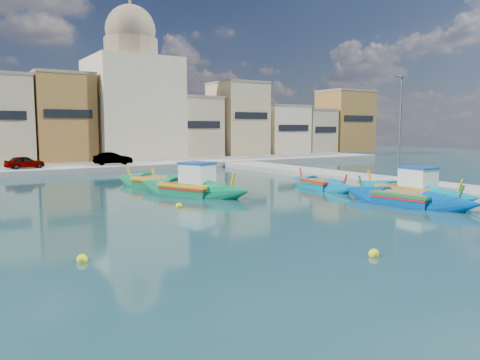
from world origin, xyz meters
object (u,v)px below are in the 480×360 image
object	(u,v)px
quay_street_lamp	(400,127)
luzzu_cyan_mid	(321,185)
luzzu_turquoise_cabin	(411,192)
luzzu_green	(159,183)
luzzu_blue_south	(406,200)
luzzu_blue_cabin	(192,189)
church_block	(132,94)

from	to	relation	value
quay_street_lamp	luzzu_cyan_mid	world-z (taller)	quay_street_lamp
luzzu_turquoise_cabin	luzzu_cyan_mid	bearing A→B (deg)	105.26
luzzu_cyan_mid	luzzu_green	distance (m)	11.74
quay_street_lamp	luzzu_blue_south	size ratio (longest dim) A/B	0.91
luzzu_turquoise_cabin	luzzu_blue_south	xyz separation A→B (m)	(-2.36, -1.50, -0.11)
quay_street_lamp	luzzu_blue_cabin	xyz separation A→B (m)	(-14.04, 4.89, -3.94)
quay_street_lamp	luzzu_blue_south	distance (m)	8.46
luzzu_turquoise_cabin	luzzu_green	bearing A→B (deg)	130.43
luzzu_cyan_mid	luzzu_green	size ratio (longest dim) A/B	0.91
church_block	luzzu_green	xyz separation A→B (m)	(-6.87, -24.35, -8.12)
luzzu_green	luzzu_blue_south	xyz separation A→B (m)	(8.84, -14.65, -0.02)
luzzu_cyan_mid	luzzu_green	xyz separation A→B (m)	(-9.50, 6.91, 0.05)
luzzu_turquoise_cabin	luzzu_blue_cabin	bearing A→B (deg)	142.49
quay_street_lamp	luzzu_turquoise_cabin	world-z (taller)	quay_street_lamp
luzzu_green	luzzu_blue_south	world-z (taller)	luzzu_green
quay_street_lamp	luzzu_cyan_mid	size ratio (longest dim) A/B	1.04
luzzu_green	quay_street_lamp	bearing A→B (deg)	-34.00
luzzu_cyan_mid	luzzu_blue_south	xyz separation A→B (m)	(-0.66, -7.74, 0.02)
church_block	luzzu_turquoise_cabin	size ratio (longest dim) A/B	2.02
church_block	luzzu_cyan_mid	bearing A→B (deg)	-85.20
quay_street_lamp	luzzu_turquoise_cabin	bearing A→B (deg)	-131.74
luzzu_turquoise_cabin	luzzu_green	distance (m)	17.27
luzzu_cyan_mid	luzzu_green	bearing A→B (deg)	143.97
quay_street_lamp	luzzu_blue_cabin	world-z (taller)	quay_street_lamp
luzzu_blue_cabin	luzzu_blue_south	bearing A→B (deg)	-49.12
luzzu_turquoise_cabin	luzzu_cyan_mid	distance (m)	6.47
church_block	luzzu_turquoise_cabin	xyz separation A→B (m)	(4.33, -37.49, -8.04)
quay_street_lamp	luzzu_green	size ratio (longest dim) A/B	0.94
luzzu_turquoise_cabin	luzzu_blue_south	bearing A→B (deg)	-147.60
luzzu_blue_south	luzzu_green	bearing A→B (deg)	121.10
luzzu_turquoise_cabin	luzzu_blue_cabin	xyz separation A→B (m)	(-10.92, 8.38, 0.04)
church_block	luzzu_blue_cabin	bearing A→B (deg)	-102.76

